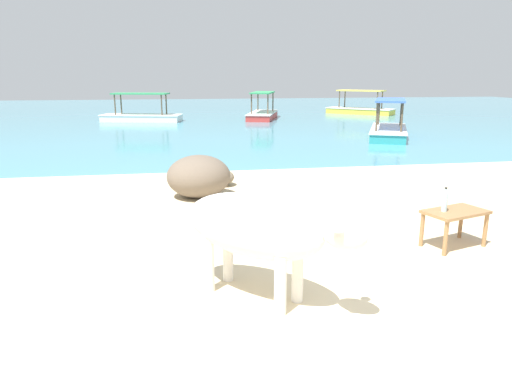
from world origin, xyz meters
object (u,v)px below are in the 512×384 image
(cow, at_px, (257,228))
(boat_yellow, at_px, (360,109))
(boat_teal, at_px, (389,129))
(low_bench_table, at_px, (455,217))
(boat_white, at_px, (142,115))
(bottle, at_px, (445,202))
(boat_red, at_px, (263,113))

(cow, relative_size, boat_yellow, 0.46)
(boat_teal, bearing_deg, low_bench_table, 4.71)
(boat_teal, relative_size, boat_yellow, 1.10)
(cow, xyz_separation_m, boat_yellow, (9.27, 20.68, -0.44))
(cow, distance_m, low_bench_table, 2.79)
(boat_white, xyz_separation_m, boat_teal, (8.75, -7.27, 0.00))
(bottle, height_order, boat_yellow, boat_yellow)
(boat_white, bearing_deg, boat_yellow, -154.05)
(boat_yellow, bearing_deg, cow, 108.95)
(low_bench_table, height_order, boat_teal, boat_teal)
(low_bench_table, relative_size, bottle, 2.89)
(boat_white, bearing_deg, bottle, 119.60)
(bottle, relative_size, boat_teal, 0.08)
(cow, xyz_separation_m, bottle, (2.44, 0.94, -0.12))
(boat_white, bearing_deg, boat_teal, 154.64)
(bottle, height_order, boat_teal, boat_teal)
(low_bench_table, bearing_deg, bottle, 164.89)
(boat_white, distance_m, boat_red, 5.77)
(boat_white, height_order, boat_red, same)
(low_bench_table, xyz_separation_m, boat_yellow, (6.67, 19.74, -0.13))
(boat_white, distance_m, boat_teal, 11.38)
(boat_red, bearing_deg, low_bench_table, -164.99)
(bottle, relative_size, boat_yellow, 0.09)
(cow, bearing_deg, boat_red, 123.56)
(boat_teal, bearing_deg, bottle, 3.93)
(boat_teal, relative_size, boat_red, 0.99)
(boat_red, bearing_deg, boat_teal, -140.82)
(boat_yellow, bearing_deg, boat_red, 62.02)
(bottle, xyz_separation_m, boat_red, (1.02, 17.75, -0.33))
(boat_teal, height_order, boat_red, same)
(boat_white, height_order, boat_yellow, same)
(cow, bearing_deg, bottle, 65.07)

